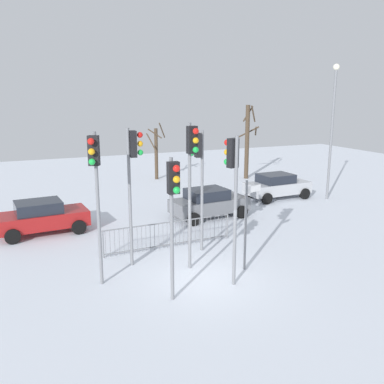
{
  "coord_description": "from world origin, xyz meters",
  "views": [
    {
      "loc": [
        -5.54,
        -11.93,
        6.0
      ],
      "look_at": [
        0.89,
        2.98,
        2.25
      ],
      "focal_mm": 39.68,
      "sensor_mm": 36.0,
      "label": 1
    }
  ],
  "objects": [
    {
      "name": "bare_tree_left",
      "position": [
        10.2,
        14.48,
        2.79
      ],
      "size": [
        1.3,
        1.97,
        5.27
      ],
      "color": "#473828",
      "rests_on": "ground"
    },
    {
      "name": "traffic_light_foreground_right",
      "position": [
        -3.24,
        0.81,
        3.59
      ],
      "size": [
        0.4,
        0.53,
        4.91
      ],
      "rotation": [
        0.0,
        0.0,
        2.7
      ],
      "color": "slate",
      "rests_on": "ground"
    },
    {
      "name": "bare_tree_centre",
      "position": [
        4.05,
        16.76,
        1.99
      ],
      "size": [
        1.4,
        0.98,
        4.09
      ],
      "color": "#473828",
      "rests_on": "ground"
    },
    {
      "name": "ground_plane",
      "position": [
        0.0,
        0.0,
        0.0
      ],
      "size": [
        60.0,
        60.0,
        0.0
      ],
      "primitive_type": "plane",
      "color": "silver"
    },
    {
      "name": "traffic_light_mid_right",
      "position": [
        -1.72,
        2.05,
        3.59
      ],
      "size": [
        0.57,
        0.33,
        4.91
      ],
      "rotation": [
        0.0,
        0.0,
        4.65
      ],
      "color": "slate",
      "rests_on": "ground"
    },
    {
      "name": "car_red_far",
      "position": [
        -4.52,
        7.09,
        0.77
      ],
      "size": [
        3.92,
        2.18,
        1.47
      ],
      "rotation": [
        0.0,
        0.0,
        0.08
      ],
      "color": "maroon",
      "rests_on": "ground"
    },
    {
      "name": "traffic_light_foreground_left",
      "position": [
        -0.04,
        0.86,
        3.72
      ],
      "size": [
        0.34,
        0.57,
        5.1
      ],
      "rotation": [
        0.0,
        0.0,
        3.24
      ],
      "color": "slate",
      "rests_on": "ground"
    },
    {
      "name": "car_grey_near",
      "position": [
        3.27,
        6.42,
        0.77
      ],
      "size": [
        3.92,
        2.18,
        1.47
      ],
      "rotation": [
        0.0,
        0.0,
        0.08
      ],
      "color": "slate",
      "rests_on": "ground"
    },
    {
      "name": "traffic_light_mid_left",
      "position": [
        0.92,
        2.44,
        3.44
      ],
      "size": [
        0.56,
        0.35,
        4.7
      ],
      "rotation": [
        0.0,
        0.0,
        1.39
      ],
      "color": "slate",
      "rests_on": "ground"
    },
    {
      "name": "traffic_light_rear_right",
      "position": [
        -1.46,
        -1.13,
        3.15
      ],
      "size": [
        0.32,
        0.57,
        4.29
      ],
      "rotation": [
        0.0,
        0.0,
        3.14
      ],
      "color": "slate",
      "rests_on": "ground"
    },
    {
      "name": "car_silver_mid",
      "position": [
        8.68,
        8.44,
        0.77
      ],
      "size": [
        3.88,
        2.08,
        1.47
      ],
      "rotation": [
        0.0,
        0.0,
        0.05
      ],
      "color": "#B2B5BA",
      "rests_on": "ground"
    },
    {
      "name": "traffic_light_rear_left",
      "position": [
        0.69,
        -0.66,
        3.51
      ],
      "size": [
        0.37,
        0.55,
        4.81
      ],
      "rotation": [
        0.0,
        0.0,
        0.27
      ],
      "color": "slate",
      "rests_on": "ground"
    },
    {
      "name": "pedestrian_guard_railing",
      "position": [
        -0.0,
        3.21,
        0.55
      ],
      "size": [
        5.39,
        0.21,
        1.07
      ],
      "rotation": [
        0.0,
        0.0,
        0.03
      ],
      "color": "slate",
      "rests_on": "ground"
    },
    {
      "name": "street_lamp",
      "position": [
        11.34,
        7.16,
        4.6
      ],
      "size": [
        0.36,
        0.36,
        7.64
      ],
      "color": "slate",
      "rests_on": "ground"
    },
    {
      "name": "direction_sign_post",
      "position": [
        1.72,
        0.15,
        1.78
      ],
      "size": [
        0.75,
        0.31,
        3.19
      ],
      "rotation": [
        0.0,
        0.0,
        0.35
      ],
      "color": "slate",
      "rests_on": "ground"
    }
  ]
}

